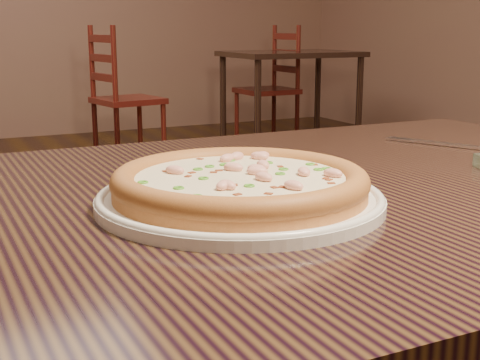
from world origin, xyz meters
name	(u,v)px	position (x,y,z in m)	size (l,w,h in m)	color
hero_table	(306,260)	(0.05, -0.79, 0.65)	(1.20, 0.80, 0.75)	black
plate	(240,199)	(-0.07, -0.84, 0.76)	(0.32, 0.32, 0.02)	white
pizza	(240,182)	(-0.07, -0.84, 0.78)	(0.29, 0.29, 0.03)	#C7864B
fork	(439,143)	(0.40, -0.64, 0.75)	(0.09, 0.17, 0.00)	silver
bg_table_right	(291,64)	(2.32, 3.10, 0.65)	(1.00, 0.70, 0.75)	black
chair_c	(121,100)	(0.94, 3.09, 0.44)	(0.49, 0.49, 0.95)	#561013
chair_d	(273,89)	(2.27, 3.30, 0.44)	(0.44, 0.44, 0.95)	#561013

